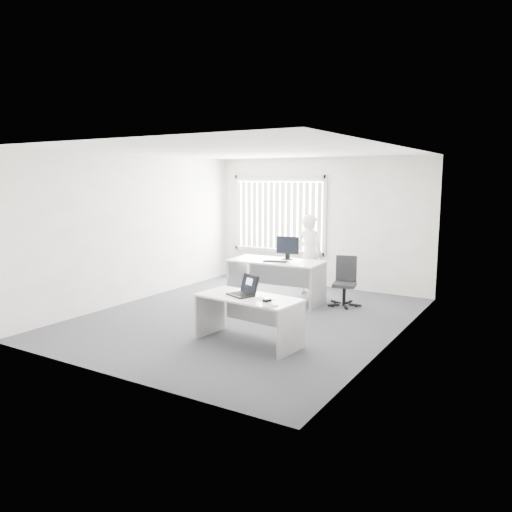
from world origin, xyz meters
The scene contains 18 objects.
ground centered at (0.00, 0.00, 0.00)m, with size 6.00×6.00×0.00m, color #434349.
wall_back centered at (0.00, 3.00, 1.40)m, with size 5.00×0.02×2.80m, color white.
wall_front centered at (0.00, -3.00, 1.40)m, with size 5.00×0.02×2.80m, color white.
wall_left centered at (-2.50, 0.00, 1.40)m, with size 0.02×6.00×2.80m, color white.
wall_right centered at (2.50, 0.00, 1.40)m, with size 0.02×6.00×2.80m, color white.
ceiling centered at (0.00, 0.00, 2.80)m, with size 5.00×6.00×0.02m, color white.
window centered at (-1.00, 2.96, 1.55)m, with size 2.32×0.06×1.76m, color #B8B8B3.
blinds centered at (-1.00, 2.90, 1.52)m, with size 2.20×0.10×1.50m, color white, non-canonical shape.
desk_near centered at (0.74, -1.11, 0.50)m, with size 1.57×0.85×0.69m.
desk_far centered at (-0.10, 1.24, 0.58)m, with size 1.81×0.92×0.81m.
office_chair centered at (1.14, 1.64, 0.29)m, with size 0.63×0.63×0.93m.
person centered at (0.19, 2.12, 0.83)m, with size 0.60×0.40×1.65m, color white.
laptop centered at (0.62, -1.13, 0.84)m, with size 0.38×0.33×0.29m, color black, non-canonical shape.
paper_sheet centered at (1.02, -1.17, 0.69)m, with size 0.30×0.21×0.00m, color white.
mouse centered at (1.12, -1.23, 0.71)m, with size 0.07×0.11×0.05m, color #ACACAE, non-canonical shape.
booklet centered at (1.29, -1.44, 0.69)m, with size 0.13×0.19×0.01m, color white.
keyboard centered at (-0.04, 1.08, 0.82)m, with size 0.44×0.15×0.02m, color black.
monitor centered at (0.03, 1.46, 1.03)m, with size 0.45×0.13×0.45m, color black, non-canonical shape.
Camera 1 is at (4.44, -6.99, 2.37)m, focal length 35.00 mm.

